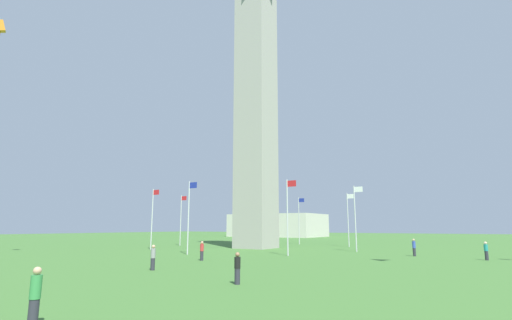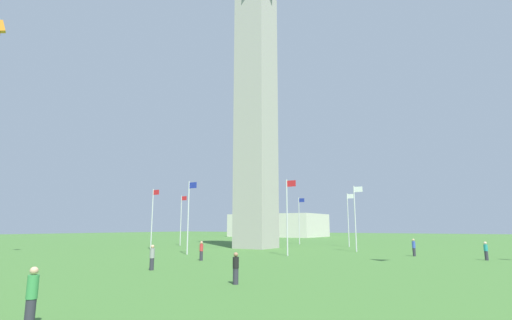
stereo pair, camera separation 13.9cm
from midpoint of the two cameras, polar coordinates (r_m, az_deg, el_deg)
The scene contains 18 objects.
ground_plane at distance 53.07m, azimuth -0.08°, elevation -13.16°, with size 260.00×260.00×0.00m, color #3D6B2D.
obelisk_monument at distance 56.12m, azimuth -0.07°, elevation 9.24°, with size 4.71×4.71×42.83m.
flagpole_n at distance 47.21m, azimuth 14.69°, elevation -8.03°, with size 1.12×0.14×7.79m.
flagpole_ne at distance 57.82m, azimuth 13.68°, elevation -8.37°, with size 1.12×0.14×7.79m.
flagpole_e at distance 65.25m, azimuth 6.47°, elevation -8.74°, with size 1.12×0.14×7.79m.
flagpole_se at distance 66.60m, azimuth -2.84°, elevation -8.82°, with size 1.12×0.14×7.79m.
flagpole_s at distance 61.42m, azimuth -11.29°, elevation -8.54°, with size 1.12×0.14×7.79m.
flagpole_sw at distance 51.54m, azimuth -15.42°, elevation -8.14°, with size 1.12×0.14×7.79m.
flagpole_w at distance 41.75m, azimuth -10.17°, elevation -7.98°, with size 1.12×0.14×7.79m.
flagpole_nw at distance 39.56m, azimuth 4.73°, elevation -8.00°, with size 1.12×0.14×7.79m.
person_teal_shirt at distance 39.83m, azimuth 31.29°, elevation -11.65°, with size 0.32×0.32×1.61m.
person_black_shirt at distance 20.35m, azimuth -3.03°, elevation -16.00°, with size 0.32×0.32×1.61m.
person_green_shirt at distance 13.76m, azimuth -30.63°, elevation -17.32°, with size 0.32×0.32×1.73m.
person_gray_shirt at distance 27.58m, azimuth -15.41°, elevation -14.00°, with size 0.32×0.32×1.69m.
person_red_shirt at distance 34.41m, azimuth -8.28°, elevation -13.41°, with size 0.32×0.32×1.66m.
person_blue_shirt at distance 42.03m, azimuth 22.63°, elevation -12.09°, with size 0.32×0.32×1.71m.
kite_orange_box at distance 47.68m, azimuth -34.14°, elevation 16.35°, with size 0.97×1.09×2.36m.
distant_building at distance 113.00m, azimuth 3.29°, elevation -9.82°, with size 25.36×16.46×6.45m.
Camera 1 is at (27.70, -45.17, 2.94)m, focal length 26.53 mm.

